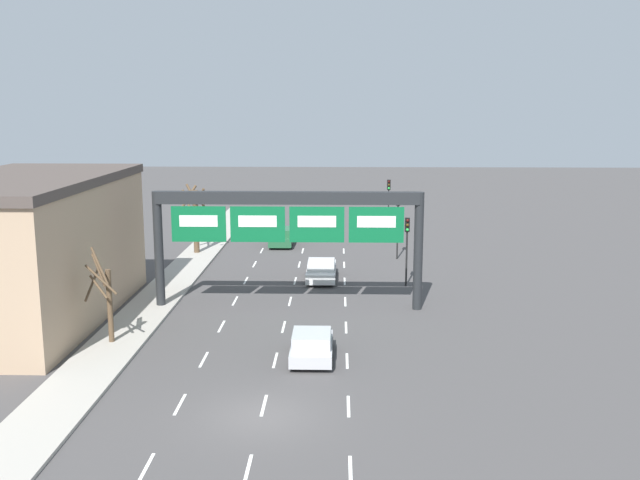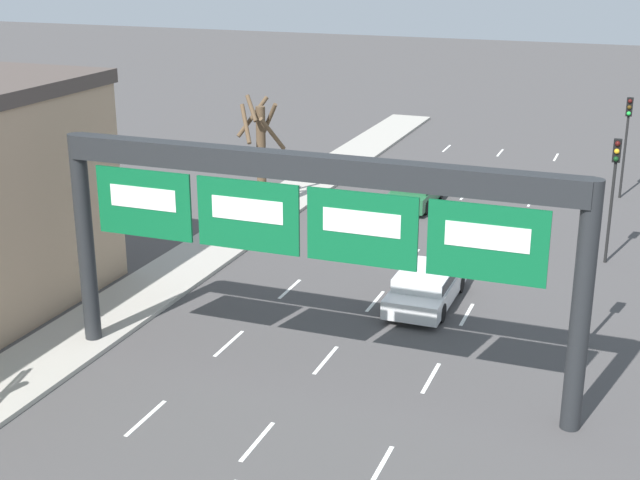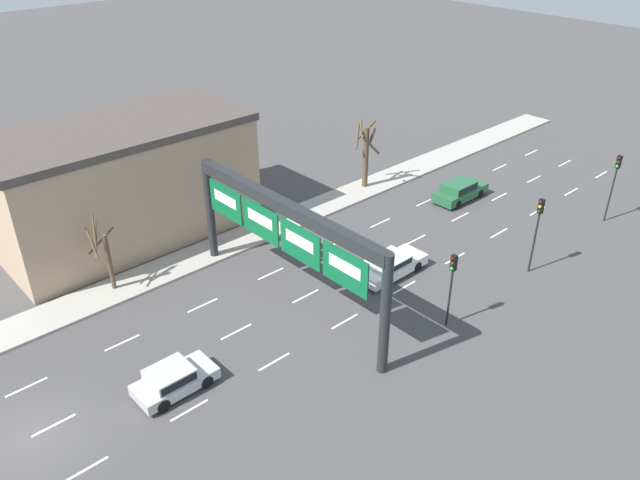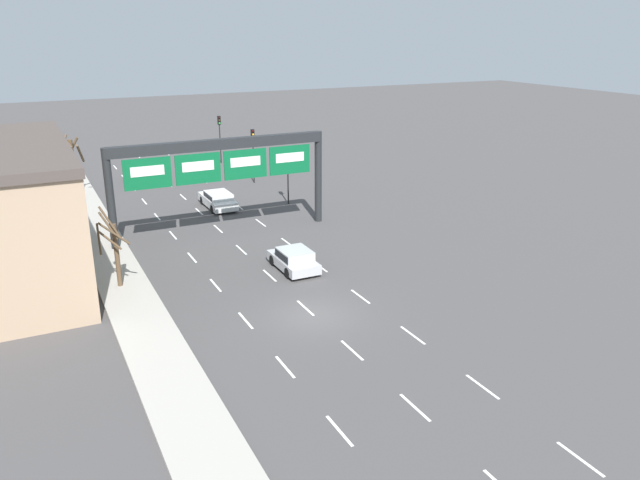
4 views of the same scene
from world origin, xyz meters
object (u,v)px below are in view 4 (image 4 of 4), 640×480
object	(u,v)px
car_silver	(294,259)
sign_gantry	(221,162)
traffic_light_mid_block	(253,145)
traffic_light_far_end	(220,130)
tree_bare_second	(114,247)
car_green	(143,173)
traffic_light_near_gantry	(288,166)
car_white	(218,199)
tree_bare_closest	(72,163)

from	to	relation	value
car_silver	sign_gantry	bearing A→B (deg)	101.35
traffic_light_mid_block	traffic_light_far_end	size ratio (longest dim) A/B	1.00
traffic_light_far_end	tree_bare_second	bearing A→B (deg)	-117.30
car_green	traffic_light_near_gantry	world-z (taller)	traffic_light_near_gantry
sign_gantry	car_white	size ratio (longest dim) A/B	3.16
sign_gantry	traffic_light_far_end	bearing A→B (deg)	72.80
sign_gantry	traffic_light_mid_block	distance (m)	15.55
traffic_light_far_end	tree_bare_second	xyz separation A→B (m)	(-15.65, -30.32, -1.08)
car_green	tree_bare_closest	world-z (taller)	tree_bare_closest
traffic_light_near_gantry	traffic_light_far_end	bearing A→B (deg)	89.81
sign_gantry	tree_bare_second	xyz separation A→B (m)	(-8.33, -6.65, -2.75)
traffic_light_mid_block	traffic_light_far_end	world-z (taller)	traffic_light_far_end
tree_bare_closest	car_white	bearing A→B (deg)	-38.81
traffic_light_near_gantry	tree_bare_closest	bearing A→B (deg)	148.39
tree_bare_second	sign_gantry	bearing A→B (deg)	38.64
car_white	traffic_light_near_gantry	bearing A→B (deg)	-15.33
car_white	tree_bare_second	world-z (taller)	tree_bare_second
traffic_light_near_gantry	tree_bare_second	size ratio (longest dim) A/B	0.94
car_silver	traffic_light_mid_block	size ratio (longest dim) A/B	0.78
car_green	tree_bare_closest	xyz separation A→B (m)	(-6.42, -3.81, 2.31)
car_silver	car_green	distance (m)	27.34
car_white	traffic_light_near_gantry	size ratio (longest dim) A/B	1.09
car_silver	car_green	world-z (taller)	car_green
car_green	car_white	bearing A→B (deg)	-73.15
traffic_light_near_gantry	tree_bare_closest	xyz separation A→B (m)	(-15.56, 9.57, -0.10)
traffic_light_mid_block	tree_bare_closest	xyz separation A→B (m)	(-15.63, 1.35, -0.46)
car_silver	car_green	size ratio (longest dim) A/B	0.83
traffic_light_mid_block	tree_bare_closest	distance (m)	15.70
car_silver	car_green	bearing A→B (deg)	97.44
car_silver	tree_bare_closest	xyz separation A→B (m)	(-9.96, 23.30, 2.38)
traffic_light_mid_block	car_green	bearing A→B (deg)	150.73
tree_bare_second	car_white	bearing A→B (deg)	53.45
car_green	traffic_light_far_end	world-z (taller)	traffic_light_far_end
traffic_light_near_gantry	traffic_light_mid_block	distance (m)	8.23
sign_gantry	traffic_light_mid_block	bearing A→B (deg)	61.65
car_green	tree_bare_second	bearing A→B (deg)	-104.26
car_white	traffic_light_far_end	xyz separation A→B (m)	(5.60, 16.76, 2.85)
car_green	tree_bare_second	distance (m)	26.29
sign_gantry	traffic_light_near_gantry	size ratio (longest dim) A/B	3.44
car_silver	traffic_light_far_end	bearing A→B (deg)	79.98
car_white	tree_bare_closest	xyz separation A→B (m)	(-10.02, 8.06, 2.39)
sign_gantry	car_green	distance (m)	19.38
car_white	traffic_light_near_gantry	distance (m)	6.26
traffic_light_far_end	car_silver	bearing A→B (deg)	-100.02
sign_gantry	tree_bare_closest	xyz separation A→B (m)	(-8.29, 14.96, -2.13)
sign_gantry	traffic_light_mid_block	xyz separation A→B (m)	(7.34, 13.61, -1.67)
car_green	traffic_light_mid_block	bearing A→B (deg)	-29.27
car_white	car_green	size ratio (longest dim) A/B	1.03
sign_gantry	traffic_light_far_end	size ratio (longest dim) A/B	3.06
traffic_light_mid_block	traffic_light_near_gantry	bearing A→B (deg)	-90.52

